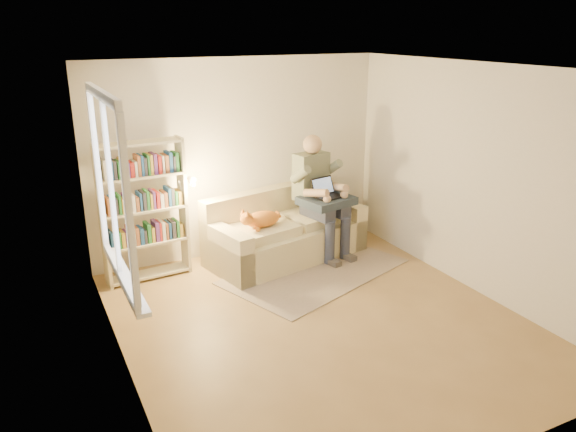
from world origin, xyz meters
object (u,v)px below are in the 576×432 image
person (318,190)px  sofa (284,234)px  cat (259,219)px  laptop (330,191)px  bookshelf (144,204)px

person → sofa: bearing=160.6°
sofa → cat: sofa is taller
laptop → bookshelf: bearing=159.3°
sofa → person: 0.74m
cat → laptop: 1.07m
sofa → laptop: size_ratio=5.55×
person → bookshelf: 2.27m
person → cat: size_ratio=2.41×
laptop → person: bearing=112.7°
laptop → bookshelf: size_ratio=0.24×
person → bookshelf: size_ratio=0.94×
cat → sofa: bearing=14.8°
laptop → bookshelf: (-2.36, 0.36, 0.05)m
laptop → bookshelf: bookshelf is taller
laptop → sofa: bearing=148.3°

